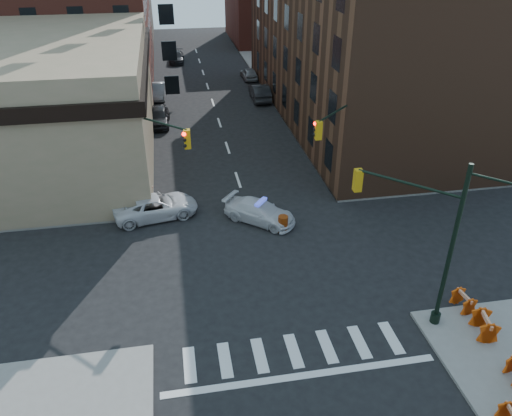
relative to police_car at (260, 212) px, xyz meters
name	(u,v)px	position (x,y,z in m)	size (l,w,h in m)	color
ground	(264,260)	(-0.51, -4.11, -0.66)	(140.00, 140.00, 0.00)	black
sidewalk_ne	(403,79)	(22.49, 28.64, -0.59)	(34.00, 54.50, 0.15)	gray
commercial_row_ne	(359,38)	(12.49, 18.39, 6.34)	(14.00, 34.00, 14.00)	#4F301F
signal_pole_se	(428,233)	(5.52, -9.64, 3.95)	(5.40, 5.27, 8.00)	black
signal_pole_nw	(149,156)	(-6.36, 1.22, 3.68)	(3.58, 3.67, 8.00)	black
signal_pole_ne	(341,143)	(5.32, 1.24, 3.68)	(3.67, 3.58, 8.00)	black
tree_ne_near	(289,70)	(6.99, 21.89, 2.83)	(3.00, 3.00, 4.85)	black
tree_ne_far	(273,52)	(6.99, 29.89, 2.83)	(3.00, 3.00, 4.85)	black
police_car	(260,212)	(0.00, 0.00, 0.00)	(1.86, 4.57, 1.33)	silver
pickup	(156,206)	(-6.31, 1.69, 0.06)	(2.41, 5.22, 1.45)	silver
parked_car_wnear	(158,116)	(-6.01, 18.29, 0.14)	(1.89, 4.70, 1.60)	black
parked_car_wfar	(158,91)	(-6.01, 26.49, 0.07)	(1.56, 4.48, 1.48)	gray
parked_car_wdeep	(177,57)	(-3.48, 41.70, 0.01)	(1.88, 4.63, 1.34)	black
parked_car_enear	(260,92)	(4.42, 23.96, 0.15)	(1.72, 4.94, 1.63)	black
parked_car_efar	(249,73)	(4.59, 31.91, 0.02)	(1.60, 3.98, 1.36)	gray
pedestrian_a	(89,188)	(-10.65, 4.66, 0.26)	(0.56, 0.37, 1.55)	black
pedestrian_b	(107,202)	(-9.30, 2.31, 0.34)	(0.83, 0.65, 1.71)	black
pedestrian_c	(92,196)	(-10.31, 3.33, 0.34)	(1.00, 0.42, 1.70)	#1C232A
barrel_road	(283,224)	(1.14, -1.45, -0.13)	(0.59, 0.59, 1.06)	orange
barrel_bank	(164,209)	(-5.82, 1.75, -0.22)	(0.50, 0.50, 0.89)	#C24309
barricade_se_a	(463,301)	(7.99, -9.81, -0.08)	(1.16, 0.58, 0.87)	#D26109
barricade_se_b	(484,326)	(7.99, -11.55, 0.00)	(1.37, 0.68, 1.03)	red
barricade_nw_a	(145,193)	(-7.01, 3.89, -0.07)	(1.19, 0.59, 0.89)	#E6470A
barricade_nw_b	(70,198)	(-11.81, 3.89, -0.02)	(1.31, 0.65, 0.98)	#C84B09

